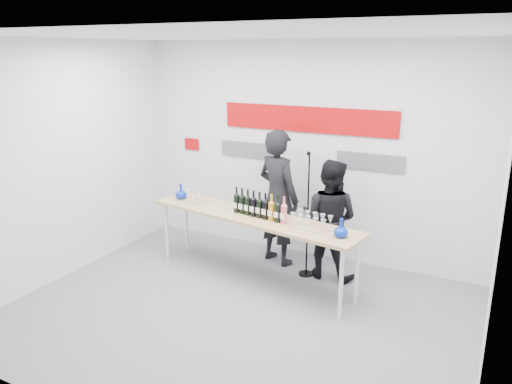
% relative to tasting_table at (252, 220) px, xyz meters
% --- Properties ---
extents(ground, '(5.00, 5.00, 0.00)m').
position_rel_tasting_table_xyz_m(ground, '(0.25, -0.84, -0.81)').
color(ground, slate).
rests_on(ground, ground).
extents(back_wall, '(5.00, 0.04, 3.00)m').
position_rel_tasting_table_xyz_m(back_wall, '(0.25, 1.16, 0.69)').
color(back_wall, silver).
rests_on(back_wall, ground).
extents(signage, '(3.38, 0.02, 0.79)m').
position_rel_tasting_table_xyz_m(signage, '(0.19, 1.13, 1.00)').
color(signage, '#AB0709').
rests_on(signage, back_wall).
extents(tasting_table, '(2.96, 1.06, 0.87)m').
position_rel_tasting_table_xyz_m(tasting_table, '(0.00, 0.00, 0.00)').
color(tasting_table, tan).
rests_on(tasting_table, ground).
extents(wine_bottles, '(0.80, 0.21, 0.33)m').
position_rel_tasting_table_xyz_m(wine_bottles, '(0.12, -0.04, 0.23)').
color(wine_bottles, black).
rests_on(wine_bottles, tasting_table).
extents(decanter_left, '(0.16, 0.16, 0.21)m').
position_rel_tasting_table_xyz_m(decanter_left, '(-1.22, 0.20, 0.17)').
color(decanter_left, '#08269C').
rests_on(decanter_left, tasting_table).
extents(decanter_right, '(0.16, 0.16, 0.21)m').
position_rel_tasting_table_xyz_m(decanter_right, '(1.21, -0.22, 0.17)').
color(decanter_right, '#08269C').
rests_on(decanter_right, tasting_table).
extents(glasses_left, '(0.29, 0.26, 0.18)m').
position_rel_tasting_table_xyz_m(glasses_left, '(-0.92, 0.16, 0.16)').
color(glasses_left, silver).
rests_on(glasses_left, tasting_table).
extents(glasses_right, '(0.49, 0.29, 0.18)m').
position_rel_tasting_table_xyz_m(glasses_right, '(0.84, -0.14, 0.16)').
color(glasses_right, silver).
rests_on(glasses_right, tasting_table).
extents(presenter_left, '(0.79, 0.66, 1.87)m').
position_rel_tasting_table_xyz_m(presenter_left, '(0.04, 0.68, 0.13)').
color(presenter_left, black).
rests_on(presenter_left, ground).
extents(presenter_right, '(0.78, 0.62, 1.56)m').
position_rel_tasting_table_xyz_m(presenter_right, '(0.82, 0.55, -0.03)').
color(presenter_right, black).
rests_on(presenter_right, ground).
extents(mic_stand, '(0.19, 0.19, 1.66)m').
position_rel_tasting_table_xyz_m(mic_stand, '(0.56, 0.45, -0.30)').
color(mic_stand, black).
rests_on(mic_stand, ground).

